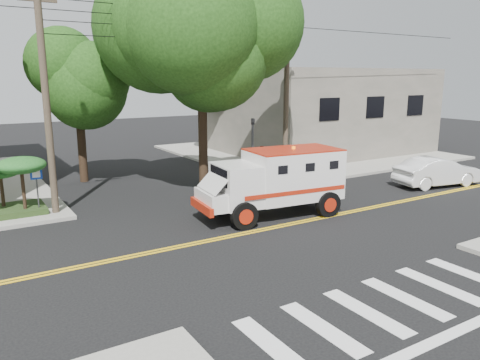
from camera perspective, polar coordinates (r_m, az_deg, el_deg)
ground at (r=17.27m, az=1.12°, el=-6.42°), size 100.00×100.00×0.00m
sidewalk_ne at (r=35.67m, az=7.62°, el=3.44°), size 17.00×17.00×0.15m
building_right at (r=36.67m, az=9.09°, el=8.48°), size 14.00×12.00×6.00m
utility_pole_left at (r=20.02m, az=-22.51°, el=8.41°), size 0.28×0.28×9.00m
utility_pole_right at (r=25.07m, az=5.66°, el=9.90°), size 0.28×0.28×9.00m
tree_main at (r=22.73m, az=-3.37°, el=16.50°), size 6.08×5.70×9.85m
tree_left at (r=26.25m, az=-18.49°, el=12.14°), size 4.48×4.20×7.70m
tree_right at (r=34.41m, az=-0.74°, el=13.29°), size 4.80×4.50×8.20m
traffic_signal at (r=23.35m, az=1.53°, el=4.17°), size 0.15×0.18×3.60m
accessibility_sign at (r=20.51m, az=-23.52°, el=-0.47°), size 0.45×0.10×2.02m
palm_planter at (r=20.77m, az=-27.13°, el=0.13°), size 3.52×2.63×2.36m
armored_truck at (r=19.03m, az=4.49°, el=0.16°), size 6.17×2.94×2.72m
parked_sedan at (r=26.47m, az=22.88°, el=0.94°), size 4.80×2.41×1.51m
pedestrian_a at (r=25.90m, az=9.20°, el=2.14°), size 0.76×0.70×1.75m
pedestrian_b at (r=25.99m, az=2.56°, el=2.28°), size 0.95×0.81×1.71m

